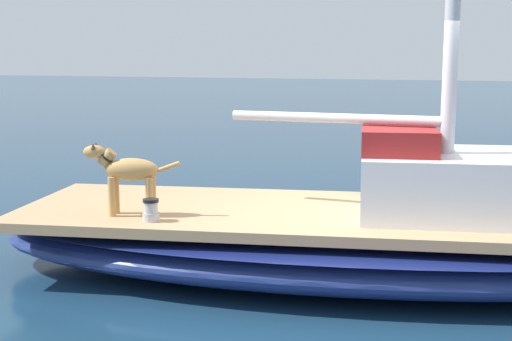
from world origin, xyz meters
name	(u,v)px	position (x,y,z in m)	size (l,w,h in m)	color
ground_plane	(349,275)	(0.00, 0.00, 0.00)	(120.00, 120.00, 0.00)	navy
sailboat_main	(350,243)	(0.00, 0.00, 0.34)	(3.94, 7.60, 0.66)	navy
cabin_house	(468,180)	(-0.25, 1.09, 1.01)	(1.82, 2.47, 0.84)	silver
dog_tan	(127,172)	(0.93, -1.97, 1.08)	(0.37, 0.92, 0.70)	tan
deck_winch	(151,211)	(1.07, -1.64, 0.76)	(0.16, 0.16, 0.21)	#B7B7BC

